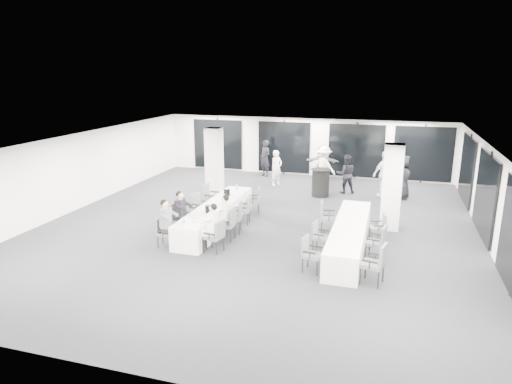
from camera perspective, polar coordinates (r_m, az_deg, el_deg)
room at (r=15.72m, az=4.47°, el=1.53°), size 14.04×16.04×2.84m
column_left at (r=18.73m, az=-5.24°, el=3.74°), size 0.60×0.60×2.80m
column_right at (r=15.28m, az=16.62°, el=0.59°), size 0.60×0.60×2.80m
banquet_table_main at (r=15.18m, az=-5.01°, el=-2.94°), size 0.90×5.00×0.75m
banquet_table_side at (r=13.54m, az=11.58°, el=-5.46°), size 0.90×5.00×0.75m
cocktail_table at (r=18.89m, az=8.08°, el=1.18°), size 0.82×0.82×1.14m
chair_main_left_near at (r=13.67m, az=-11.52°, el=-4.69°), size 0.49×0.53×0.88m
chair_main_left_second at (r=14.48m, az=-9.75°, el=-3.12°), size 0.53×0.59×1.03m
chair_main_left_mid at (r=15.19m, az=-8.35°, el=-2.47°), size 0.52×0.56×0.91m
chair_main_left_fourth at (r=15.89m, az=-7.13°, el=-1.59°), size 0.57×0.60×0.93m
chair_main_left_far at (r=16.78m, az=-5.77°, el=-0.46°), size 0.52×0.58×1.03m
chair_main_right_near at (r=13.00m, az=-4.98°, el=-5.27°), size 0.56×0.59×0.95m
chair_main_right_second at (r=13.86m, az=-3.45°, el=-3.76°), size 0.53×0.59×1.02m
chair_main_right_mid at (r=14.51m, az=-2.49°, el=-2.95°), size 0.60×0.63×1.00m
chair_main_right_fourth at (r=15.35m, az=-1.37°, el=-2.01°), size 0.55×0.59×0.96m
chair_main_right_far at (r=16.46m, az=-0.08°, el=-0.87°), size 0.57×0.59×0.94m
chair_side_left_near at (r=11.87m, az=6.74°, el=-7.41°), size 0.54×0.58×0.93m
chair_side_left_mid at (r=13.20m, az=7.86°, el=-5.27°), size 0.50×0.53×0.86m
chair_side_left_far at (r=14.62m, az=8.77°, el=-2.89°), size 0.58×0.63×1.03m
chair_side_right_near at (r=11.43m, az=14.82°, el=-8.40°), size 0.63×0.66×1.04m
chair_side_right_mid at (r=12.96m, az=15.07°, el=-5.84°), size 0.56×0.60×0.95m
chair_side_right_far at (r=14.29m, az=15.23°, el=-4.10°), size 0.51×0.54×0.86m
seated_guest_a at (r=13.50m, az=-10.98°, el=-3.51°), size 0.50×0.38×1.44m
seated_guest_b at (r=14.34m, az=-9.17°, el=-2.33°), size 0.50×0.38×1.44m
seated_guest_c at (r=12.98m, az=-5.66°, el=-4.05°), size 0.50×0.38×1.44m
seated_guest_d at (r=13.85m, az=-4.14°, el=-2.80°), size 0.50×0.38×1.44m
standing_guest_a at (r=20.47m, az=2.59°, el=3.31°), size 0.82×0.84×1.80m
standing_guest_b at (r=19.49m, az=11.18°, el=2.54°), size 1.01×0.77×1.86m
standing_guest_c at (r=20.58m, az=8.52°, el=3.54°), size 1.46×1.23×2.02m
standing_guest_d at (r=19.24m, az=15.86°, el=2.54°), size 1.44×1.33×2.15m
standing_guest_e at (r=19.17m, az=17.95°, el=2.10°), size 0.65×1.00×2.00m
standing_guest_f at (r=21.65m, az=8.25°, el=3.93°), size 1.73×0.68×1.88m
standing_guest_g at (r=22.20m, az=1.15°, el=4.52°), size 0.94×0.91×2.01m
ice_bucket_near at (r=14.23m, az=-5.98°, el=-2.13°), size 0.20×0.20×0.23m
ice_bucket_far at (r=16.09m, az=-3.66°, el=-0.01°), size 0.23×0.23×0.26m
water_bottle_a at (r=13.25m, az=-9.01°, el=-3.58°), size 0.07×0.07×0.21m
water_bottle_b at (r=15.39m, az=-3.86°, el=-0.75°), size 0.08×0.08×0.24m
water_bottle_c at (r=16.80m, az=-2.45°, el=0.56°), size 0.07×0.07×0.21m
plate_a at (r=13.72m, az=-7.77°, el=-3.30°), size 0.18×0.18×0.03m
plate_b at (r=13.45m, az=-7.71°, el=-3.67°), size 0.19×0.19×0.03m
plate_c at (r=14.39m, az=-5.80°, el=-2.36°), size 0.22×0.22×0.03m
wine_glass at (r=13.32m, az=-7.57°, el=-3.27°), size 0.07×0.07×0.19m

